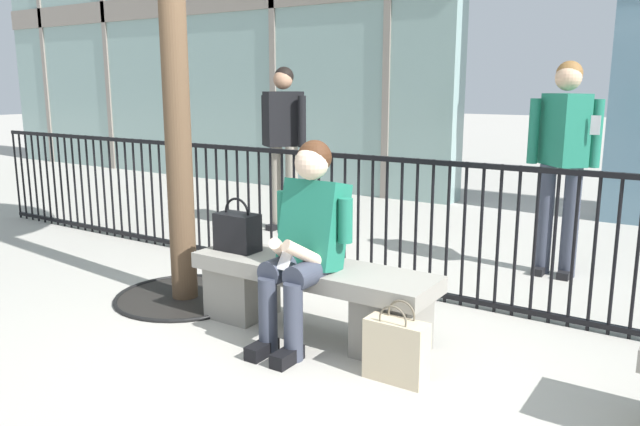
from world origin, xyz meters
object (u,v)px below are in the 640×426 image
Objects in this scene: seated_person_with_phone at (305,237)px; handbag_on_bench at (237,231)px; shopping_bag at (396,350)px; bystander_at_railing at (284,136)px; bystander_further_back at (563,153)px; stone_bench at (311,291)px.

handbag_on_bench is at bearing 169.29° from seated_person_with_phone.
handbag_on_bench is (-0.63, 0.12, -0.07)m from seated_person_with_phone.
bystander_at_railing is at bearing 136.02° from shopping_bag.
handbag_on_bench is 2.67m from bystander_further_back.
bystander_at_railing is 1.00× the size of bystander_further_back.
stone_bench is 3.75× the size of shopping_bag.
seated_person_with_phone is 0.71× the size of bystander_further_back.
shopping_bag is at bearing -12.74° from seated_person_with_phone.
bystander_at_railing is (-2.57, 2.48, 0.83)m from shopping_bag.
bystander_further_back reaches higher than shopping_bag.
shopping_bag is at bearing -11.77° from handbag_on_bench.
handbag_on_bench is at bearing -60.32° from bystander_at_railing.
bystander_further_back reaches higher than stone_bench.
bystander_at_railing reaches higher than shopping_bag.
handbag_on_bench reaches higher than stone_bench.
stone_bench is 0.40m from seated_person_with_phone.
shopping_bag is at bearing -43.98° from bystander_at_railing.
seated_person_with_phone is 3.41× the size of handbag_on_bench.
stone_bench is 1.32× the size of seated_person_with_phone.
stone_bench is 0.94× the size of bystander_further_back.
shopping_bag is 3.66m from bystander_at_railing.
stone_bench is 0.66m from handbag_on_bench.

